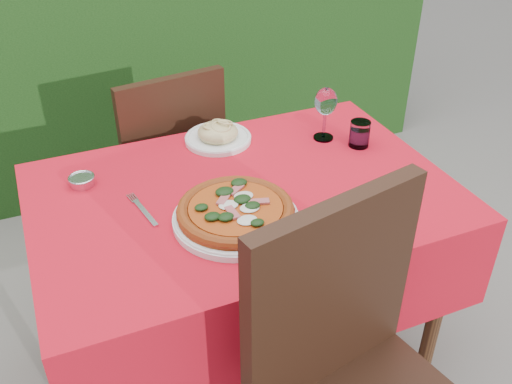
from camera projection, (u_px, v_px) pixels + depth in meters
name	position (u px, v px, depth m)	size (l,w,h in m)	color
ground	(246.00, 356.00, 2.14)	(60.00, 60.00, 0.00)	#67615D
hedge	(126.00, 3.00, 2.82)	(3.20, 0.55, 1.78)	black
dining_table	(244.00, 230.00, 1.81)	(1.26, 0.86, 0.75)	#4D2E19
chair_near	(358.00, 382.00, 1.33)	(0.56, 0.56, 1.04)	black
chair_far	(167.00, 161.00, 2.30)	(0.47, 0.47, 0.92)	black
pizza_plate	(236.00, 213.00, 1.58)	(0.42, 0.42, 0.07)	white
pasta_plate	(218.00, 135.00, 1.97)	(0.23, 0.23, 0.07)	white
water_glass	(359.00, 135.00, 1.94)	(0.07, 0.07, 0.09)	silver
wine_glass	(326.00, 104.00, 1.93)	(0.08, 0.08, 0.19)	white
fork	(145.00, 213.00, 1.63)	(0.03, 0.20, 0.01)	silver
steel_ramekin	(82.00, 181.00, 1.74)	(0.07, 0.07, 0.03)	silver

